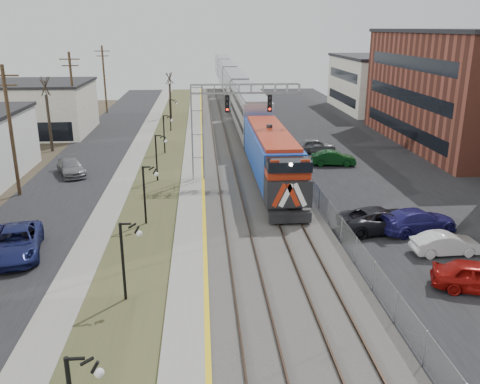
{
  "coord_description": "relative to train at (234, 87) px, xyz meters",
  "views": [
    {
      "loc": [
        -0.18,
        -14.06,
        12.56
      ],
      "look_at": [
        2.19,
        16.46,
        2.6
      ],
      "focal_mm": 38.0,
      "sensor_mm": 36.0,
      "label": 1
    }
  ],
  "objects": [
    {
      "name": "car_lot_f",
      "position": [
        6.79,
        -40.72,
        -2.25
      ],
      "size": [
        4.31,
        1.95,
        1.37
      ],
      "primitive_type": "imported",
      "rotation": [
        0.0,
        0.0,
        1.45
      ],
      "color": "#0A3611",
      "rests_on": "ground"
    },
    {
      "name": "lampposts",
      "position": [
        -9.5,
        -54.32,
        -0.94
      ],
      "size": [
        0.14,
        62.14,
        4.0
      ],
      "color": "black",
      "rests_on": "ground"
    },
    {
      "name": "street_west",
      "position": [
        -17.0,
        -37.61,
        -2.92
      ],
      "size": [
        7.0,
        120.0,
        0.04
      ],
      "primitive_type": "cube",
      "color": "black",
      "rests_on": "ground"
    },
    {
      "name": "car_lot_a",
      "position": [
        7.89,
        -65.13,
        -2.17
      ],
      "size": [
        4.87,
        3.24,
        1.54
      ],
      "primitive_type": "imported",
      "rotation": [
        0.0,
        0.0,
        1.22
      ],
      "color": "maroon",
      "rests_on": "ground"
    },
    {
      "name": "grass_median",
      "position": [
        -9.5,
        -37.61,
        -2.91
      ],
      "size": [
        4.0,
        120.0,
        0.06
      ],
      "primitive_type": "cube",
      "color": "#3C4524",
      "rests_on": "ground"
    },
    {
      "name": "car_street_a",
      "position": [
        -16.39,
        -59.03,
        -2.16
      ],
      "size": [
        3.72,
        6.06,
        1.57
      ],
      "primitive_type": "imported",
      "rotation": [
        0.0,
        0.0,
        0.21
      ],
      "color": "navy",
      "rests_on": "ground"
    },
    {
      "name": "platform",
      "position": [
        -6.5,
        -37.61,
        -2.82
      ],
      "size": [
        2.0,
        120.0,
        0.24
      ],
      "primitive_type": "cube",
      "color": "gray",
      "rests_on": "ground"
    },
    {
      "name": "car_lot_c",
      "position": [
        5.7,
        -57.07,
        -2.17
      ],
      "size": [
        5.79,
        3.23,
        1.53
      ],
      "primitive_type": "imported",
      "rotation": [
        0.0,
        0.0,
        1.7
      ],
      "color": "black",
      "rests_on": "ground"
    },
    {
      "name": "signal_gantry",
      "position": [
        -4.28,
        -44.62,
        2.65
      ],
      "size": [
        9.0,
        1.07,
        8.15
      ],
      "color": "gray",
      "rests_on": "ground"
    },
    {
      "name": "car_street_b",
      "position": [
        -17.3,
        -42.11,
        -2.24
      ],
      "size": [
        3.69,
        5.21,
        1.4
      ],
      "primitive_type": "imported",
      "rotation": [
        0.0,
        0.0,
        0.4
      ],
      "color": "slate",
      "rests_on": "ground"
    },
    {
      "name": "utility_poles",
      "position": [
        -20.0,
        -47.61,
        2.06
      ],
      "size": [
        0.28,
        80.28,
        10.0
      ],
      "color": "#4C3823",
      "rests_on": "ground"
    },
    {
      "name": "parking_lot",
      "position": [
        10.5,
        -37.61,
        -2.92
      ],
      "size": [
        16.0,
        120.0,
        0.04
      ],
      "primitive_type": "cube",
      "color": "black",
      "rests_on": "ground"
    },
    {
      "name": "track_near",
      "position": [
        -3.5,
        -37.61,
        -2.66
      ],
      "size": [
        1.58,
        120.0,
        0.15
      ],
      "color": "#2D2119",
      "rests_on": "ballast_bed"
    },
    {
      "name": "car_lot_e",
      "position": [
        6.09,
        -35.51,
        -2.18
      ],
      "size": [
        4.65,
        2.29,
        1.53
      ],
      "primitive_type": "imported",
      "rotation": [
        0.0,
        0.0,
        1.68
      ],
      "color": "slate",
      "rests_on": "ground"
    },
    {
      "name": "car_lot_d",
      "position": [
        7.96,
        -57.41,
        -2.18
      ],
      "size": [
        5.56,
        3.2,
        1.52
      ],
      "primitive_type": "imported",
      "rotation": [
        0.0,
        0.0,
        1.79
      ],
      "color": "navy",
      "rests_on": "ground"
    },
    {
      "name": "platform_edge",
      "position": [
        -5.62,
        -37.61,
        -2.69
      ],
      "size": [
        0.24,
        120.0,
        0.01
      ],
      "primitive_type": "cube",
      "color": "gold",
      "rests_on": "platform"
    },
    {
      "name": "bare_trees",
      "position": [
        -18.16,
        -33.7,
        -0.24
      ],
      "size": [
        12.3,
        42.3,
        5.95
      ],
      "color": "#382D23",
      "rests_on": "ground"
    },
    {
      "name": "sidewalk",
      "position": [
        -12.5,
        -37.61,
        -2.9
      ],
      "size": [
        2.0,
        120.0,
        0.08
      ],
      "primitive_type": "cube",
      "color": "gray",
      "rests_on": "ground"
    },
    {
      "name": "car_lot_b",
      "position": [
        8.23,
        -60.81,
        -2.3
      ],
      "size": [
        3.95,
        1.49,
        1.29
      ],
      "primitive_type": "imported",
      "rotation": [
        0.0,
        0.0,
        1.6
      ],
      "color": "silver",
      "rests_on": "ground"
    },
    {
      "name": "ballast_bed",
      "position": [
        -1.5,
        -37.61,
        -2.84
      ],
      "size": [
        8.0,
        120.0,
        0.2
      ],
      "primitive_type": "cube",
      "color": "#595651",
      "rests_on": "ground"
    },
    {
      "name": "fence",
      "position": [
        2.7,
        -37.61,
        -2.14
      ],
      "size": [
        0.04,
        120.0,
        1.6
      ],
      "primitive_type": "cube",
      "color": "gray",
      "rests_on": "ground"
    },
    {
      "name": "train",
      "position": [
        0.0,
        0.0,
        0.0
      ],
      "size": [
        3.0,
        108.65,
        5.33
      ],
      "color": "#1540AC",
      "rests_on": "ground"
    },
    {
      "name": "track_far",
      "position": [
        -0.0,
        -37.61,
        -2.66
      ],
      "size": [
        1.58,
        120.0,
        0.15
      ],
      "color": "#2D2119",
      "rests_on": "ballast_bed"
    }
  ]
}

